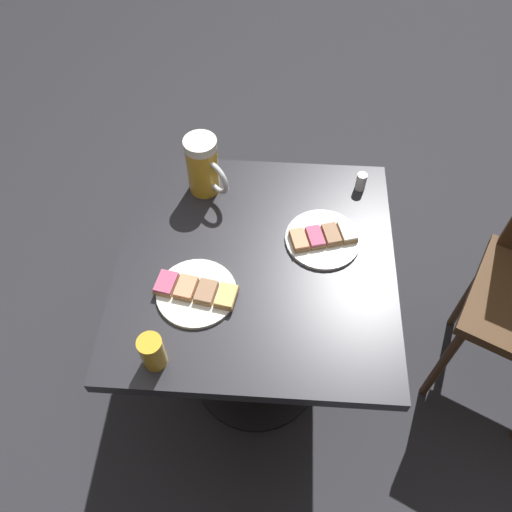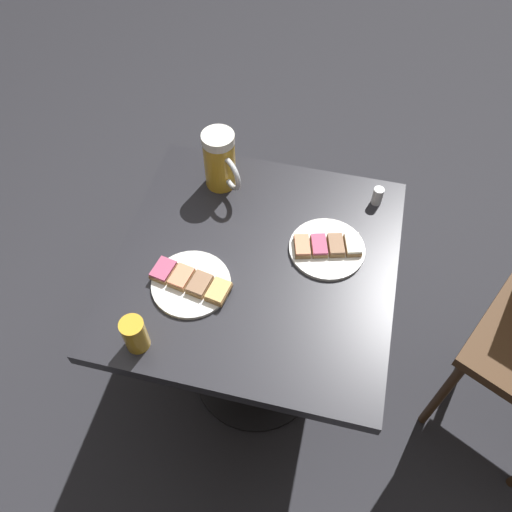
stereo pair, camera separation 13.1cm
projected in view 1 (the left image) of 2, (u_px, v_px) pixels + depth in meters
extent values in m
plane|color=#28282D|center=(256.00, 372.00, 1.90)|extent=(6.00, 6.00, 0.00)
cylinder|color=black|center=(256.00, 371.00, 1.90)|extent=(0.44, 0.44, 0.01)
cylinder|color=black|center=(256.00, 326.00, 1.62)|extent=(0.09, 0.09, 0.67)
cube|color=#232328|center=(256.00, 265.00, 1.35)|extent=(0.71, 0.71, 0.04)
cylinder|color=white|center=(197.00, 293.00, 1.27)|extent=(0.20, 0.20, 0.01)
cube|color=#9E7547|center=(166.00, 284.00, 1.27)|extent=(0.06, 0.07, 0.01)
cube|color=#BC4C70|center=(166.00, 282.00, 1.26)|extent=(0.05, 0.07, 0.01)
cube|color=#9E7547|center=(186.00, 288.00, 1.26)|extent=(0.06, 0.07, 0.01)
cube|color=#EA8E66|center=(186.00, 286.00, 1.26)|extent=(0.05, 0.07, 0.01)
cube|color=#9E7547|center=(206.00, 293.00, 1.26)|extent=(0.06, 0.07, 0.01)
cube|color=#997051|center=(206.00, 291.00, 1.25)|extent=(0.05, 0.07, 0.01)
cube|color=#9E7547|center=(226.00, 297.00, 1.25)|extent=(0.06, 0.07, 0.01)
cube|color=#E5B266|center=(226.00, 295.00, 1.24)|extent=(0.05, 0.07, 0.01)
cylinder|color=white|center=(323.00, 239.00, 1.36)|extent=(0.20, 0.20, 0.01)
cube|color=#9E7547|center=(299.00, 241.00, 1.35)|extent=(0.06, 0.08, 0.01)
cube|color=#EA8E66|center=(299.00, 239.00, 1.34)|extent=(0.05, 0.07, 0.01)
cube|color=#9E7547|center=(315.00, 238.00, 1.35)|extent=(0.06, 0.08, 0.01)
cube|color=#BC4C70|center=(315.00, 236.00, 1.34)|extent=(0.05, 0.07, 0.01)
cube|color=#9E7547|center=(331.00, 235.00, 1.36)|extent=(0.06, 0.08, 0.01)
cube|color=#997051|center=(332.00, 233.00, 1.35)|extent=(0.05, 0.07, 0.01)
cube|color=#9E7547|center=(347.00, 233.00, 1.36)|extent=(0.06, 0.08, 0.01)
cube|color=white|center=(348.00, 230.00, 1.36)|extent=(0.05, 0.07, 0.01)
cylinder|color=gold|center=(203.00, 169.00, 1.42)|extent=(0.09, 0.09, 0.15)
cylinder|color=white|center=(200.00, 144.00, 1.34)|extent=(0.09, 0.09, 0.03)
torus|color=silver|center=(216.00, 178.00, 1.39)|extent=(0.08, 0.08, 0.10)
cylinder|color=gold|center=(152.00, 352.00, 1.13)|extent=(0.05, 0.05, 0.09)
cylinder|color=silver|center=(361.00, 182.00, 1.46)|extent=(0.03, 0.03, 0.05)
cylinder|color=#472D19|center=(442.00, 364.00, 1.67)|extent=(0.03, 0.03, 0.47)
cylinder|color=#472D19|center=(471.00, 290.00, 1.83)|extent=(0.03, 0.03, 0.47)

